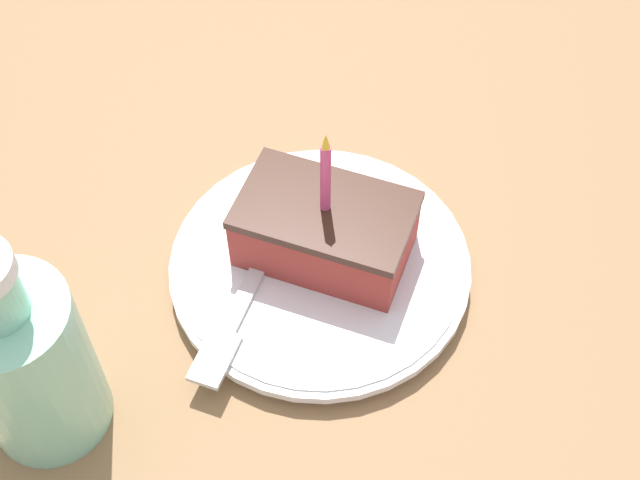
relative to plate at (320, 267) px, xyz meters
name	(u,v)px	position (x,y,z in m)	size (l,w,h in m)	color
ground_plane	(354,281)	(-0.02, 0.02, -0.03)	(2.40, 2.40, 0.04)	olive
plate	(320,267)	(0.00, 0.00, 0.00)	(0.23, 0.23, 0.02)	silver
cake_slice	(325,229)	(-0.01, 0.00, 0.04)	(0.08, 0.13, 0.13)	#99332D
fork	(246,295)	(0.05, -0.04, 0.01)	(0.19, 0.02, 0.00)	silver
bottle	(26,362)	(0.18, -0.14, 0.06)	(0.08, 0.08, 0.18)	#8CD1B2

